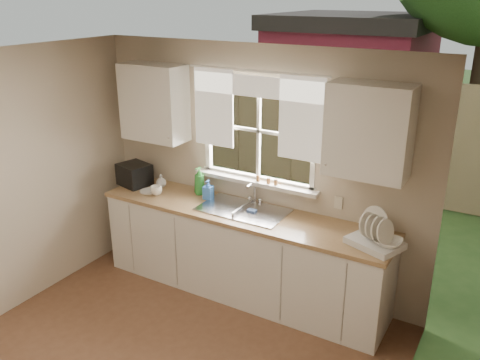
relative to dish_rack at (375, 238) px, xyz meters
The scene contains 19 objects.
room_walls 2.18m from the dish_rack, 128.28° to the right, with size 3.62×4.02×2.50m.
ceiling 2.60m from the dish_rack, 129.37° to the right, with size 3.60×4.00×0.02m, color silver.
window 1.48m from the dish_rack, 164.77° to the left, with size 1.38×0.16×1.06m.
curtains 1.67m from the dish_rack, 166.83° to the left, with size 1.50×0.03×0.81m.
base_cabinets 1.45m from the dish_rack, behind, with size 3.00×0.62×0.87m, color white.
countertop 1.35m from the dish_rack, behind, with size 3.04×0.65×0.04m, color #A27D51.
upper_cabinet_left 2.65m from the dish_rack, behind, with size 0.70×0.33×0.80m, color white.
upper_cabinet_right 0.91m from the dish_rack, 135.42° to the left, with size 0.70×0.33×0.80m, color white.
wall_outlet 0.59m from the dish_rack, 142.91° to the left, with size 0.08×0.01×0.12m, color beige.
sill_jars 1.25m from the dish_rack, 165.72° to the left, with size 0.24×0.04×0.06m.
sink 1.35m from the dish_rack, behind, with size 0.88×0.52×0.40m.
dish_rack is the anchor object (origin of this frame).
bowl 0.13m from the dish_rack, 21.93° to the right, with size 0.23×0.23×0.06m, color white.
soap_bottle_a 1.97m from the dish_rack, behind, with size 0.12×0.12×0.30m, color green.
soap_bottle_b 1.81m from the dish_rack, behind, with size 0.09×0.10×0.21m, color #3776D1.
soap_bottle_c 2.45m from the dish_rack, behind, with size 0.11×0.11×0.15m, color beige.
saucer 2.48m from the dish_rack, behind, with size 0.19×0.19×0.01m, color beige.
cup 2.34m from the dish_rack, behind, with size 0.13×0.13×0.10m, color white.
black_appliance 2.74m from the dish_rack, behind, with size 0.33×0.29×0.24m, color black.
Camera 1 is at (2.30, -2.29, 2.96)m, focal length 38.00 mm.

